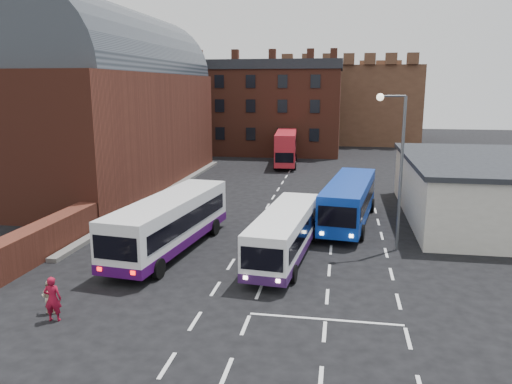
% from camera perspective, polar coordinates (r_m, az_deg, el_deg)
% --- Properties ---
extents(ground, '(180.00, 180.00, 0.00)m').
position_cam_1_polar(ground, '(23.69, -4.17, -10.23)').
color(ground, black).
extents(railway_station, '(12.00, 28.00, 16.00)m').
position_cam_1_polar(railway_station, '(47.15, -16.78, 9.92)').
color(railway_station, '#602B1E').
rests_on(railway_station, ground).
extents(forecourt_wall, '(1.20, 10.00, 1.80)m').
position_cam_1_polar(forecourt_wall, '(29.13, -23.15, -5.03)').
color(forecourt_wall, '#602B1E').
rests_on(forecourt_wall, ground).
extents(cream_building, '(10.40, 16.40, 4.25)m').
position_cam_1_polar(cream_building, '(37.18, 24.57, 0.38)').
color(cream_building, beige).
rests_on(cream_building, ground).
extents(brick_terrace, '(22.00, 10.00, 11.00)m').
position_cam_1_polar(brick_terrace, '(68.30, 0.16, 9.13)').
color(brick_terrace, brown).
rests_on(brick_terrace, ground).
extents(castle_keep, '(22.00, 22.00, 12.00)m').
position_cam_1_polar(castle_keep, '(87.31, 10.32, 9.90)').
color(castle_keep, brown).
rests_on(castle_keep, ground).
extents(bus_white_outbound, '(3.77, 11.22, 3.00)m').
position_cam_1_polar(bus_white_outbound, '(27.76, -9.80, -3.15)').
color(bus_white_outbound, silver).
rests_on(bus_white_outbound, ground).
extents(bus_white_inbound, '(3.08, 9.65, 2.59)m').
position_cam_1_polar(bus_white_inbound, '(26.14, 3.30, -4.51)').
color(bus_white_inbound, white).
rests_on(bus_white_inbound, ground).
extents(bus_blue, '(3.85, 10.92, 2.91)m').
position_cam_1_polar(bus_blue, '(33.24, 10.60, -0.76)').
color(bus_blue, '#0B329E').
rests_on(bus_blue, ground).
extents(bus_red_double, '(3.02, 9.81, 3.87)m').
position_cam_1_polar(bus_red_double, '(57.17, 3.44, 5.08)').
color(bus_red_double, red).
rests_on(bus_red_double, ground).
extents(street_lamp, '(1.62, 0.90, 8.59)m').
position_cam_1_polar(street_lamp, '(27.73, 15.81, 3.74)').
color(street_lamp, '#585B5F').
rests_on(street_lamp, ground).
extents(pedestrian_red, '(0.73, 0.55, 1.81)m').
position_cam_1_polar(pedestrian_red, '(21.22, -22.22, -11.24)').
color(pedestrian_red, maroon).
rests_on(pedestrian_red, ground).
extents(pedestrian_beige, '(0.68, 0.54, 1.37)m').
position_cam_1_polar(pedestrian_beige, '(22.04, -22.54, -11.00)').
color(pedestrian_beige, tan).
rests_on(pedestrian_beige, ground).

